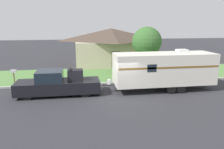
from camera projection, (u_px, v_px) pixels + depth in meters
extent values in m
plane|color=#2D2D33|center=(122.00, 97.00, 15.68)|extent=(120.00, 120.00, 0.00)
cube|color=#999993|center=(113.00, 83.00, 19.27)|extent=(80.00, 0.30, 0.14)
cube|color=#568442|center=(108.00, 74.00, 22.79)|extent=(80.00, 7.00, 0.03)
cube|color=beige|center=(111.00, 52.00, 28.62)|extent=(9.12, 7.15, 3.04)
pyramid|color=#4C3D33|center=(111.00, 34.00, 28.10)|extent=(9.84, 7.72, 1.56)
cube|color=#4C3828|center=(116.00, 60.00, 25.32)|extent=(1.00, 0.06, 2.10)
cylinder|color=black|center=(27.00, 94.00, 15.09)|extent=(0.81, 0.28, 0.81)
cylinder|color=black|center=(32.00, 88.00, 16.68)|extent=(0.81, 0.28, 0.81)
cylinder|color=black|center=(85.00, 92.00, 15.71)|extent=(0.81, 0.28, 0.81)
cylinder|color=black|center=(84.00, 85.00, 17.30)|extent=(0.81, 0.28, 0.81)
cube|color=black|center=(41.00, 87.00, 15.96)|extent=(3.61, 2.01, 0.85)
cube|color=#19232D|center=(50.00, 76.00, 15.88)|extent=(1.88, 1.85, 0.78)
cube|color=black|center=(83.00, 85.00, 16.43)|extent=(2.45, 2.01, 0.85)
cube|color=#333333|center=(100.00, 88.00, 16.70)|extent=(0.12, 1.81, 0.20)
cube|color=black|center=(75.00, 75.00, 16.16)|extent=(1.13, 0.85, 0.80)
cube|color=black|center=(70.00, 69.00, 15.99)|extent=(0.10, 0.93, 0.08)
cylinder|color=black|center=(171.00, 89.00, 16.48)|extent=(0.71, 0.22, 0.71)
cylinder|color=black|center=(161.00, 82.00, 18.55)|extent=(0.71, 0.22, 0.71)
cylinder|color=black|center=(181.00, 89.00, 16.60)|extent=(0.71, 0.22, 0.71)
cylinder|color=black|center=(169.00, 81.00, 18.67)|extent=(0.71, 0.22, 0.71)
cube|color=silver|center=(164.00, 68.00, 17.16)|extent=(7.85, 2.44, 2.40)
cube|color=brown|center=(171.00, 68.00, 15.92)|extent=(7.70, 0.01, 0.14)
cube|color=#383838|center=(109.00, 85.00, 16.75)|extent=(0.95, 0.12, 0.10)
cylinder|color=silver|center=(109.00, 82.00, 16.70)|extent=(0.28, 0.28, 0.36)
cube|color=silver|center=(182.00, 51.00, 17.08)|extent=(0.80, 0.68, 0.28)
cube|color=#19232D|center=(152.00, 68.00, 15.70)|extent=(0.70, 0.01, 0.56)
cylinder|color=brown|center=(14.00, 79.00, 18.51)|extent=(0.09, 0.09, 1.17)
cube|color=silver|center=(13.00, 71.00, 18.35)|extent=(0.48, 0.20, 0.22)
cylinder|color=brown|center=(146.00, 63.00, 23.31)|extent=(0.24, 0.24, 2.19)
sphere|color=#38662D|center=(147.00, 42.00, 22.80)|extent=(3.09, 3.09, 3.09)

